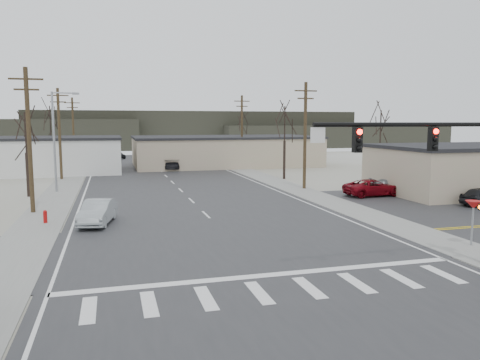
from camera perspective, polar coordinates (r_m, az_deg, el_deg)
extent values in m
plane|color=beige|center=(24.44, -0.45, -7.87)|extent=(140.00, 140.00, 0.00)
cube|color=#29292C|center=(38.81, -6.19, -2.30)|extent=(18.00, 110.00, 0.05)
cube|color=#29292C|center=(24.43, -0.45, -7.83)|extent=(90.00, 10.00, 0.04)
cube|color=#29292C|center=(39.38, 26.41, -2.87)|extent=(18.00, 20.00, 0.03)
cube|color=gray|center=(43.50, -21.20, -1.72)|extent=(3.00, 90.00, 0.06)
cube|color=gray|center=(46.38, 5.83, -0.76)|extent=(3.00, 90.00, 0.06)
cylinder|color=black|center=(20.32, 19.85, 6.38)|extent=(8.40, 0.18, 0.18)
cube|color=black|center=(21.04, 22.46, 4.64)|extent=(0.32, 0.30, 1.00)
cube|color=black|center=(19.10, 14.11, 4.77)|extent=(0.32, 0.30, 1.00)
sphere|color=#FF0C05|center=(20.90, 22.79, 5.49)|extent=(0.22, 0.22, 0.22)
sphere|color=#FF0C05|center=(18.94, 14.39, 5.71)|extent=(0.22, 0.22, 0.22)
cube|color=silver|center=(18.32, 9.47, 5.42)|extent=(0.60, 0.04, 0.60)
sphere|color=#FF5905|center=(23.01, 27.24, -2.97)|extent=(0.18, 0.18, 0.18)
cylinder|color=#A50C0C|center=(31.65, -22.65, -4.33)|extent=(0.24, 0.24, 0.70)
sphere|color=#A50C0C|center=(31.57, -22.68, -3.62)|extent=(0.24, 0.24, 0.24)
cylinder|color=gray|center=(26.65, 26.46, -5.05)|extent=(0.10, 0.10, 2.10)
cone|color=#A50C0C|center=(26.45, 26.59, -2.71)|extent=(0.80, 0.80, 0.40)
cube|color=silver|center=(63.73, -24.35, 2.64)|extent=(22.00, 12.00, 4.20)
cube|color=black|center=(63.62, -24.46, 4.66)|extent=(22.30, 12.30, 0.30)
cube|color=tan|center=(68.86, -1.88, 3.46)|extent=(26.00, 14.00, 4.00)
cube|color=black|center=(68.76, -1.88, 5.25)|extent=(26.30, 14.30, 0.30)
cube|color=tan|center=(46.22, 25.31, 1.03)|extent=(14.00, 10.00, 4.00)
cube|color=black|center=(46.07, 25.45, 3.69)|extent=(14.30, 10.30, 0.30)
cylinder|color=#42341E|center=(35.25, -24.30, 4.32)|extent=(0.30, 0.30, 10.00)
cube|color=#42341E|center=(35.35, -24.65, 11.13)|extent=(2.20, 0.12, 0.12)
cube|color=#42341E|center=(35.30, -24.59, 10.00)|extent=(1.60, 0.12, 0.12)
cylinder|color=#42341E|center=(55.09, -21.14, 5.22)|extent=(0.30, 0.30, 10.00)
cube|color=#42341E|center=(55.16, -21.33, 9.59)|extent=(2.20, 0.12, 0.12)
cube|color=#42341E|center=(55.12, -21.30, 8.86)|extent=(1.60, 0.12, 0.12)
cylinder|color=#42341E|center=(75.02, -19.65, 5.64)|extent=(0.30, 0.30, 10.00)
cube|color=#42341E|center=(75.07, -19.78, 8.85)|extent=(2.20, 0.12, 0.12)
cube|color=#42341E|center=(75.04, -19.76, 8.31)|extent=(1.60, 0.12, 0.12)
cylinder|color=#42341E|center=(44.46, 7.93, 5.31)|extent=(0.30, 0.30, 10.00)
cube|color=#42341E|center=(44.54, 8.02, 10.72)|extent=(2.20, 0.12, 0.12)
cube|color=#42341E|center=(44.50, 8.01, 9.82)|extent=(1.60, 0.12, 0.12)
cylinder|color=#42341E|center=(65.24, 0.23, 5.90)|extent=(0.30, 0.30, 10.00)
cube|color=#42341E|center=(65.30, 0.23, 9.59)|extent=(2.20, 0.12, 0.12)
cube|color=#42341E|center=(65.27, 0.23, 8.97)|extent=(1.60, 0.12, 0.12)
cylinder|color=gray|center=(45.12, -21.71, 4.27)|extent=(0.20, 0.20, 9.00)
cylinder|color=gray|center=(45.06, -20.69, 9.91)|extent=(2.00, 0.12, 0.12)
cube|color=gray|center=(44.98, -19.40, 9.91)|extent=(0.60, 0.25, 0.18)
cylinder|color=black|center=(43.59, -24.45, 0.59)|extent=(0.28, 0.28, 3.75)
cylinder|color=black|center=(43.38, -24.68, 5.03)|extent=(0.14, 0.14, 3.75)
cylinder|color=black|center=(52.40, 5.42, 2.45)|extent=(0.28, 0.28, 4.25)
cylinder|color=black|center=(52.24, 5.47, 6.63)|extent=(0.14, 0.14, 4.25)
cylinder|color=black|center=(69.38, -21.97, 3.19)|extent=(0.28, 0.28, 4.50)
cylinder|color=black|center=(69.27, -22.12, 6.53)|extent=(0.14, 0.14, 4.50)
cylinder|color=black|center=(77.85, 0.33, 3.87)|extent=(0.28, 0.28, 4.00)
cylinder|color=black|center=(77.73, 0.33, 6.53)|extent=(0.14, 0.14, 4.00)
cylinder|color=black|center=(53.07, 16.62, 2.10)|extent=(0.28, 0.28, 4.00)
cylinder|color=black|center=(52.90, 16.76, 5.99)|extent=(0.14, 0.14, 4.00)
cube|color=#333026|center=(120.68, -5.38, 6.15)|extent=(80.00, 18.00, 9.00)
cube|color=#333026|center=(126.04, 11.06, 5.29)|extent=(60.00, 18.00, 5.50)
imported|color=#9DA4A7|center=(30.24, -16.98, -3.75)|extent=(2.47, 4.73, 1.48)
imported|color=black|center=(62.77, -8.37, 1.97)|extent=(2.61, 5.53, 1.56)
imported|color=black|center=(84.11, -14.75, 3.02)|extent=(3.13, 4.42, 1.40)
imported|color=maroon|center=(41.62, 15.88, -0.91)|extent=(5.12, 2.53, 1.40)
imported|color=gray|center=(43.65, 18.60, -0.68)|extent=(4.95, 2.80, 1.35)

